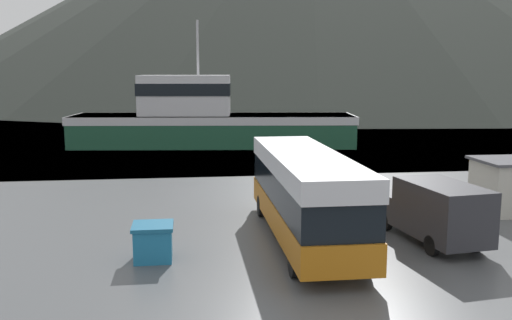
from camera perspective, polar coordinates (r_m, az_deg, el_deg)
The scene contains 6 objects.
water_surface at distance 153.20m, azimuth -5.87°, elevation 6.57°, with size 240.00×240.00×0.00m, color #3D5160.
tour_bus at distance 20.89m, azimuth 4.89°, elevation -3.16°, with size 2.48×10.63×3.25m.
delivery_van at distance 21.70m, azimuth 17.34°, elevation -4.79°, with size 2.65×5.46×2.26m.
fishing_boat at distance 47.53m, azimuth -4.93°, elevation 3.99°, with size 23.66×7.86×10.25m.
storage_bin at distance 19.29m, azimuth -10.25°, elevation -8.04°, with size 1.34×1.33×1.21m.
small_boat at distance 49.38m, azimuth -11.65°, elevation 2.06°, with size 7.46×2.77×0.90m.
Camera 1 is at (-3.50, -10.66, 6.20)m, focal length 40.00 mm.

